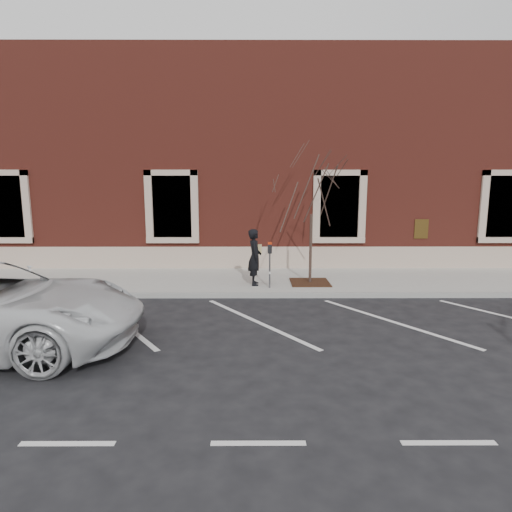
{
  "coord_description": "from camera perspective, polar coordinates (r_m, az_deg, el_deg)",
  "views": [
    {
      "loc": [
        -0.05,
        -11.9,
        3.23
      ],
      "look_at": [
        0.0,
        0.6,
        1.1
      ],
      "focal_mm": 30.0,
      "sensor_mm": 36.0,
      "label": 1
    }
  ],
  "objects": [
    {
      "name": "parking_stripes",
      "position": [
        10.22,
        0.06,
        -8.74
      ],
      "size": [
        28.0,
        4.4,
        0.01
      ],
      "primitive_type": null,
      "color": "silver",
      "rests_on": "ground"
    },
    {
      "name": "curb_near",
      "position": [
        12.26,
        0.01,
        -5.24
      ],
      "size": [
        40.0,
        0.12,
        0.15
      ],
      "primitive_type": "cube",
      "color": "#9E9E99",
      "rests_on": "ground"
    },
    {
      "name": "building_civic",
      "position": [
        19.65,
        -0.08,
        11.91
      ],
      "size": [
        40.0,
        8.62,
        8.0
      ],
      "color": "maroon",
      "rests_on": "ground"
    },
    {
      "name": "sidewalk_near",
      "position": [
        14.01,
        -0.02,
        -3.34
      ],
      "size": [
        40.0,
        3.5,
        0.15
      ],
      "primitive_type": "cube",
      "color": "#B7B6AC",
      "rests_on": "ground"
    },
    {
      "name": "tree_grate",
      "position": [
        13.53,
        7.19,
        -3.5
      ],
      "size": [
        1.2,
        1.2,
        0.03
      ],
      "primitive_type": "cube",
      "color": "#382112",
      "rests_on": "sidewalk_near"
    },
    {
      "name": "sapling",
      "position": [
        13.18,
        7.45,
        8.08
      ],
      "size": [
        2.34,
        2.34,
        3.91
      ],
      "color": "#3F2D26",
      "rests_on": "sidewalk_near"
    },
    {
      "name": "man",
      "position": [
        13.02,
        -0.18,
        -0.15
      ],
      "size": [
        0.45,
        0.65,
        1.72
      ],
      "primitive_type": "imported",
      "rotation": [
        0.0,
        0.0,
        1.63
      ],
      "color": "black",
      "rests_on": "sidewalk_near"
    },
    {
      "name": "parking_meter",
      "position": [
        12.59,
        1.85,
        -0.04
      ],
      "size": [
        0.13,
        0.1,
        1.38
      ],
      "rotation": [
        0.0,
        0.0,
        -0.12
      ],
      "color": "#595B60",
      "rests_on": "sidewalk_near"
    },
    {
      "name": "ground",
      "position": [
        12.33,
        0.01,
        -5.52
      ],
      "size": [
        120.0,
        120.0,
        0.0
      ],
      "primitive_type": "plane",
      "color": "#28282B",
      "rests_on": "ground"
    }
  ]
}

